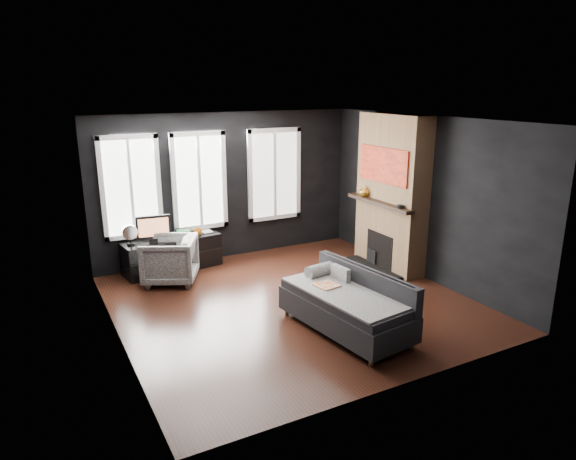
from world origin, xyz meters
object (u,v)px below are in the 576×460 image
monitor (153,227)px  book (201,226)px  armchair (169,258)px  mug (198,231)px  sofa (346,302)px  media_console (172,254)px  mantel_vase (364,191)px

monitor → book: bearing=17.4°
armchair → mug: size_ratio=6.27×
book → mug: bearing=-134.7°
sofa → mug: bearing=97.1°
media_console → book: book is taller
monitor → mug: monitor is taller
armchair → book: bearing=156.2°
armchair → monitor: size_ratio=1.46×
monitor → mug: bearing=11.8°
book → mantel_vase: 3.01m
mantel_vase → mug: bearing=156.5°
mug → sofa: bearing=-75.2°
armchair → book: 1.05m
media_console → book: (0.58, 0.10, 0.42)m
mug → mantel_vase: (2.74, -1.19, 0.68)m
sofa → media_console: bearing=104.6°
sofa → mantel_vase: 3.00m
book → mantel_vase: (2.64, -1.29, 0.62)m
monitor → book: 0.92m
mug → monitor: bearing=-175.5°
armchair → mantel_vase: 3.60m
book → monitor: bearing=-169.9°
media_console → book: size_ratio=6.82×
armchair → sofa: bearing=55.6°
media_console → mug: 0.61m
monitor → mug: 0.82m
monitor → book: (0.89, 0.16, -0.14)m
sofa → armchair: bearing=111.5°
armchair → monitor: (-0.11, 0.49, 0.42)m
sofa → armchair: (-1.58, 2.82, 0.02)m
armchair → media_console: bearing=-173.1°
sofa → monitor: monitor is taller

